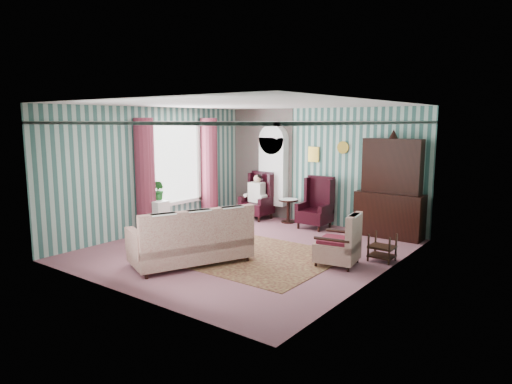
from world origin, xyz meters
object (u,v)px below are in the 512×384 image
Objects in this scene: seated_woman at (257,197)px; coffee_table at (160,239)px; sofa at (191,235)px; round_side_table at (288,211)px; bookcase at (273,176)px; plant_stand at (156,218)px; floral_armchair at (338,236)px; dresser_hutch at (390,185)px; wingback_right at (315,203)px; wingback_left at (257,196)px; nest_table at (382,247)px.

seated_woman reaches higher than coffee_table.
sofa reaches higher than coffee_table.
sofa is (0.43, -3.94, 0.24)m from round_side_table.
coffee_table is (-0.12, -3.86, -0.92)m from bookcase.
coffee_table is at bearing -37.70° from plant_stand.
plant_stand is 0.74× the size of floral_armchair.
bookcase is 0.95× the size of dresser_hutch.
floral_armchair is 3.60m from coffee_table.
wingback_right reaches higher than round_side_table.
wingback_left reaches higher than round_side_table.
wingback_left is 1.50× the size of coffee_table.
seated_woman is at bearing -175.59° from dresser_hutch.
wingback_right is at bearing 0.00° from seated_woman.
dresser_hutch is at bearing 47.95° from coffee_table.
plant_stand is 1.19m from coffee_table.
dresser_hutch is 1.89× the size of wingback_left.
bookcase reaches higher than nest_table.
bookcase reaches higher than seated_woman.
floral_armchair reaches higher than nest_table.
wingback_right is 3.81m from sofa.
seated_woman is 1.42× the size of coffee_table.
dresser_hutch is 1.86m from wingback_right.
wingback_right is 1.06× the size of seated_woman.
dresser_hutch is at bearing 8.77° from wingback_right.
nest_table is 0.25× the size of sofa.
plant_stand is (-4.87, -1.20, 0.13)m from nest_table.
round_side_table is 0.75× the size of plant_stand.
wingback_right is 2.81m from nest_table.
round_side_table is at bearing -20.27° from bookcase.
nest_table is at bearing -20.85° from seated_woman.
plant_stand is 4.33m from floral_armchair.
plant_stand is at bearing -132.84° from wingback_right.
round_side_table is 3.97m from sofa.
coffee_table is (-0.77, -3.62, -0.10)m from round_side_table.
dresser_hutch reaches higher than round_side_table.
sofa is at bearing -70.58° from seated_woman.
plant_stand is 2.38m from sofa.
bookcase is 2.69× the size of coffee_table.
floral_armchair is (4.30, 0.50, 0.14)m from plant_stand.
dresser_hutch is at bearing -9.52° from floral_armchair.
bookcase is at bearing 153.08° from nest_table.
plant_stand is (-0.80, -2.75, -0.19)m from seated_woman.
wingback_left is 0.04m from seated_woman.
nest_table is at bearing 25.95° from coffee_table.
wingback_right reaches higher than nest_table.
coffee_table is (-3.37, -3.74, -0.98)m from dresser_hutch.
wingback_right is 1.75m from seated_woman.
wingback_right is at bearing 47.16° from plant_stand.
dresser_hutch is 1.09× the size of sofa.
dresser_hutch reaches higher than nest_table.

